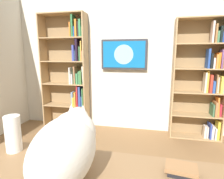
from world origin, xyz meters
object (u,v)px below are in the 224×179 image
bookshelf_left (204,80)px  wall_mounted_tv (124,55)px  desk_book_stack (181,170)px  bookshelf_right (71,74)px  cat (68,145)px  paper_towel_roll (13,134)px

bookshelf_left → wall_mounted_tv: (1.38, -0.08, 0.43)m
bookshelf_left → desk_book_stack: bookshelf_left is taller
bookshelf_right → desk_book_stack: 2.88m
bookshelf_right → cat: bookshelf_right is taller
cat → paper_towel_roll: size_ratio=2.52×
bookshelf_right → paper_towel_roll: (-0.57, 2.25, -0.20)m
bookshelf_right → desk_book_stack: size_ratio=11.18×
bookshelf_right → wall_mounted_tv: size_ratio=2.60×
bookshelf_left → bookshelf_right: size_ratio=0.92×
bookshelf_left → wall_mounted_tv: bearing=-3.5°
cat → desk_book_stack: bearing=-165.2°
bookshelf_right → bookshelf_left: bearing=180.0°
bookshelf_left → paper_towel_roll: size_ratio=7.53×
paper_towel_roll → desk_book_stack: size_ratio=1.37×
wall_mounted_tv → paper_towel_roll: 2.44m
paper_towel_roll → desk_book_stack: paper_towel_roll is taller
bookshelf_right → cat: (-1.09, 2.45, -0.14)m
bookshelf_right → wall_mounted_tv: 1.09m
wall_mounted_tv → paper_towel_roll: (0.46, 2.33, -0.57)m
cat → desk_book_stack: cat is taller
bookshelf_left → desk_book_stack: bearing=73.5°
bookshelf_left → bookshelf_right: (2.41, -0.00, 0.05)m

